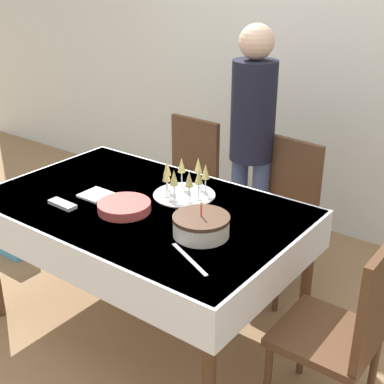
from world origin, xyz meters
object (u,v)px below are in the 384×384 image
dining_chair_far_left (185,182)px  person_standing (252,130)px  dining_chair_right_end (347,327)px  champagne_tray (185,180)px  gift_bag (13,235)px  birthday_cake (201,226)px  dining_chair_far_right (280,210)px  plate_stack_main (124,207)px

dining_chair_far_left → person_standing: person_standing is taller
dining_chair_right_end → dining_chair_far_left: bearing=150.9°
dining_chair_far_left → champagne_tray: champagne_tray is taller
gift_bag → birthday_cake: bearing=-4.4°
dining_chair_far_left → dining_chair_far_right: 0.75m
dining_chair_right_end → plate_stack_main: bearing=-174.2°
champagne_tray → gift_bag: 1.61m
plate_stack_main → dining_chair_far_right: bearing=68.0°
gift_bag → champagne_tray: bearing=7.3°
dining_chair_far_left → gift_bag: dining_chair_far_left is taller
birthday_cake → person_standing: 1.08m
dining_chair_far_right → person_standing: bearing=165.2°
dining_chair_right_end → dining_chair_far_right: bearing=132.6°
gift_bag → dining_chair_right_end: bearing=-1.0°
gift_bag → person_standing: bearing=31.6°
dining_chair_far_left → person_standing: (0.48, 0.07, 0.45)m
birthday_cake → plate_stack_main: birthday_cake is taller
plate_stack_main → champagne_tray: bearing=70.2°
plate_stack_main → birthday_cake: bearing=3.6°
dining_chair_right_end → person_standing: bearing=138.7°
plate_stack_main → gift_bag: size_ratio=0.94×
dining_chair_far_right → champagne_tray: 0.76m
dining_chair_far_left → champagne_tray: 0.86m
dining_chair_right_end → gift_bag: dining_chair_right_end is taller
dining_chair_far_left → person_standing: 0.66m
champagne_tray → gift_bag: (-1.42, -0.18, -0.72)m
gift_bag → dining_chair_far_right: bearing=25.5°
plate_stack_main → gift_bag: bearing=172.8°
person_standing → gift_bag: 1.87m
dining_chair_right_end → person_standing: 1.47m
birthday_cake → dining_chair_right_end: bearing=7.3°
champagne_tray → dining_chair_far_right: bearing=66.8°
birthday_cake → champagne_tray: 0.47m
champagne_tray → plate_stack_main: (-0.12, -0.35, -0.06)m
dining_chair_right_end → birthday_cake: bearing=-172.7°
dining_chair_right_end → birthday_cake: size_ratio=3.57×
dining_chair_far_left → plate_stack_main: dining_chair_far_left is taller
person_standing → gift_bag: person_standing is taller
dining_chair_right_end → champagne_tray: 1.12m
dining_chair_far_right → birthday_cake: 0.99m
dining_chair_far_left → champagne_tray: size_ratio=2.82×
birthday_cake → gift_bag: birthday_cake is taller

